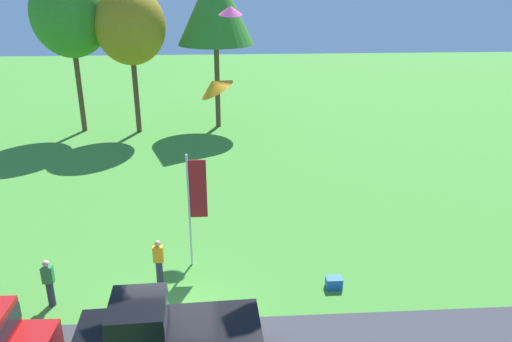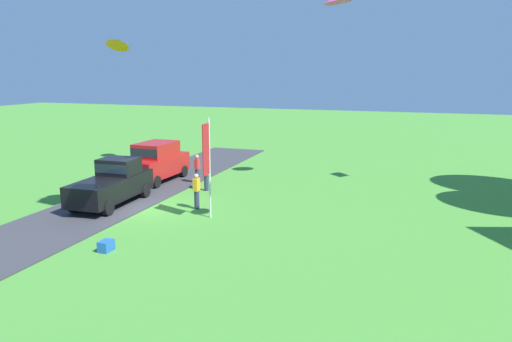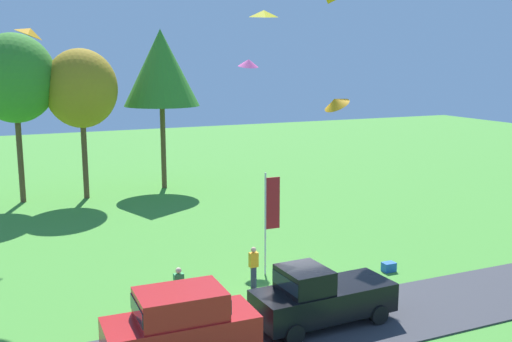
% 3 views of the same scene
% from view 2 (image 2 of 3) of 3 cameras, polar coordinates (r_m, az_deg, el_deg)
% --- Properties ---
extents(ground_plane, '(120.00, 120.00, 0.00)m').
position_cam_2_polar(ground_plane, '(24.39, -12.49, -4.20)').
color(ground_plane, '#478E33').
extents(pavement_strip, '(36.00, 4.40, 0.06)m').
position_cam_2_polar(pavement_strip, '(25.52, -16.55, -3.64)').
color(pavement_strip, '#38383D').
rests_on(pavement_strip, ground).
extents(car_suv_by_flagpole, '(4.65, 2.14, 2.28)m').
position_cam_2_polar(car_suv_by_flagpole, '(29.70, -11.31, 1.23)').
color(car_suv_by_flagpole, red).
rests_on(car_suv_by_flagpole, ground).
extents(car_pickup_near_entrance, '(5.08, 2.22, 2.14)m').
position_cam_2_polar(car_pickup_near_entrance, '(25.23, -16.04, -1.27)').
color(car_pickup_near_entrance, black).
rests_on(car_pickup_near_entrance, ground).
extents(person_watching_sky, '(0.36, 0.24, 1.71)m').
position_cam_2_polar(person_watching_sky, '(28.86, -6.74, 0.23)').
color(person_watching_sky, '#2D334C').
rests_on(person_watching_sky, ground).
extents(person_beside_suv, '(0.36, 0.24, 1.71)m').
position_cam_2_polar(person_beside_suv, '(27.21, -5.71, -0.45)').
color(person_beside_suv, '#2D334C').
rests_on(person_beside_suv, ground).
extents(person_on_lawn, '(0.36, 0.24, 1.71)m').
position_cam_2_polar(person_on_lawn, '(23.70, -6.80, -2.28)').
color(person_on_lawn, '#2D334C').
rests_on(person_on_lawn, ground).
extents(flag_banner, '(0.71, 0.08, 4.47)m').
position_cam_2_polar(flag_banner, '(21.65, -5.61, 1.71)').
color(flag_banner, silver).
rests_on(flag_banner, ground).
extents(cooler_box, '(0.56, 0.40, 0.40)m').
position_cam_2_polar(cooler_box, '(19.16, -16.76, -8.20)').
color(cooler_box, blue).
rests_on(cooler_box, ground).
extents(kite_delta_over_trees, '(1.09, 1.07, 0.71)m').
position_cam_2_polar(kite_delta_over_trees, '(22.33, -15.49, 13.95)').
color(kite_delta_over_trees, orange).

